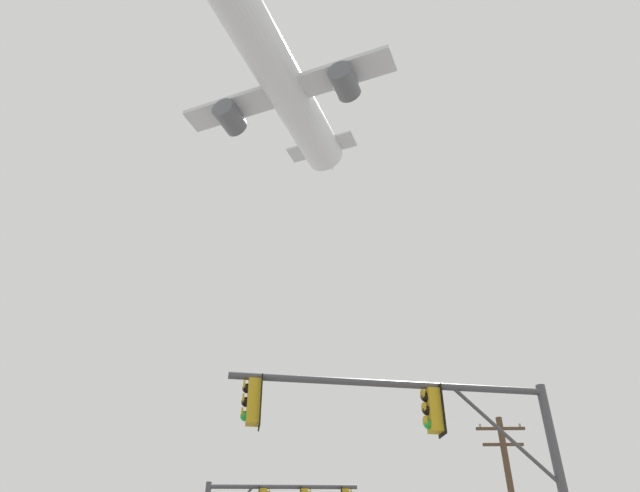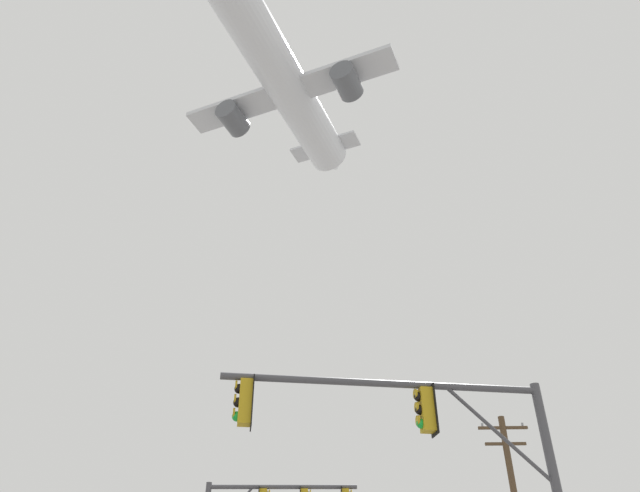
{
  "view_description": "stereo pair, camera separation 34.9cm",
  "coord_description": "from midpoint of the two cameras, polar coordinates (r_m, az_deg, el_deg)",
  "views": [
    {
      "loc": [
        -0.07,
        -3.39,
        1.78
      ],
      "look_at": [
        -0.51,
        17.98,
        15.58
      ],
      "focal_mm": 31.47,
      "sensor_mm": 36.0,
      "label": 1
    },
    {
      "loc": [
        0.28,
        -3.38,
        1.78
      ],
      "look_at": [
        -0.51,
        17.98,
        15.58
      ],
      "focal_mm": 31.47,
      "sensor_mm": 36.0,
      "label": 2
    }
  ],
  "objects": [
    {
      "name": "airplane",
      "position": [
        53.77,
        -3.36,
        16.15
      ],
      "size": [
        20.17,
        26.11,
        7.3
      ],
      "color": "white"
    },
    {
      "name": "signal_pole_near",
      "position": [
        12.28,
        12.34,
        -19.26
      ],
      "size": [
        6.86,
        1.41,
        5.92
      ],
      "color": "#4C4C51",
      "rests_on": "ground"
    }
  ]
}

